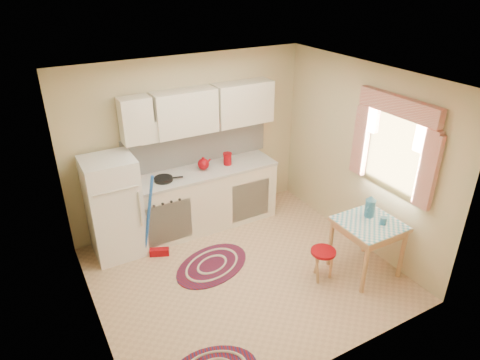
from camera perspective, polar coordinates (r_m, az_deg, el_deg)
name	(u,v)px	position (r m, az deg, el deg)	size (l,w,h in m)	color
room_shell	(245,150)	(5.05, 0.71, 3.96)	(3.64, 3.60, 2.52)	tan
fridge	(114,208)	(5.87, -16.47, -3.54)	(0.65, 0.60, 1.40)	white
broom	(156,218)	(5.71, -11.16, -4.94)	(0.28, 0.12, 1.20)	blue
base_cabinets	(201,200)	(6.36, -5.17, -2.67)	(2.25, 0.60, 0.88)	white
countertop	(200,172)	(6.14, -5.34, 1.07)	(2.27, 0.62, 0.04)	beige
frying_pan	(163,179)	(5.90, -10.17, 0.11)	(0.25, 0.25, 0.05)	black
red_kettle	(203,164)	(6.12, -4.91, 2.13)	(0.18, 0.16, 0.18)	#94050D
red_canister	(227,159)	(6.27, -1.68, 2.76)	(0.12, 0.12, 0.16)	#94050D
table	(366,247)	(5.70, 16.43, -8.56)	(0.72, 0.72, 0.72)	tan
stool	(322,264)	(5.53, 10.88, -10.99)	(0.31, 0.31, 0.42)	#94050D
coffee_pot	(370,206)	(5.56, 16.98, -3.29)	(0.16, 0.13, 0.31)	#2E6A8C
mug	(383,221)	(5.50, 18.56, -5.18)	(0.08, 0.08, 0.10)	#2E6A8C
rug_center	(212,265)	(5.76, -3.74, -11.26)	(1.09, 0.73, 0.02)	maroon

